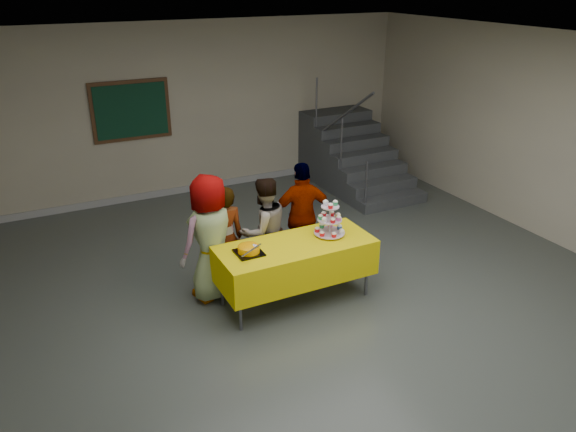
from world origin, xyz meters
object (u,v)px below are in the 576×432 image
at_px(schoolchild_b, 225,239).
at_px(schoolchild_d, 303,216).
at_px(schoolchild_a, 211,238).
at_px(bake_table, 296,260).
at_px(schoolchild_c, 264,231).
at_px(noticeboard, 131,111).
at_px(cupcake_stand, 330,222).
at_px(staircase, 350,157).
at_px(bear_cake, 249,249).

height_order(schoolchild_b, schoolchild_d, schoolchild_d).
bearing_deg(schoolchild_a, bake_table, 130.85).
bearing_deg(schoolchild_c, noticeboard, -85.29).
xyz_separation_m(cupcake_stand, staircase, (2.40, 3.29, -0.45)).
height_order(schoolchild_c, staircase, staircase).
relative_size(schoolchild_a, schoolchild_d, 1.07).
distance_m(schoolchild_b, noticeboard, 3.63).
height_order(schoolchild_a, schoolchild_d, schoolchild_a).
xyz_separation_m(bake_table, schoolchild_b, (-0.64, 0.66, 0.13)).
bearing_deg(bear_cake, staircase, 43.59).
xyz_separation_m(schoolchild_a, schoolchild_c, (0.73, 0.08, -0.09)).
xyz_separation_m(cupcake_stand, schoolchild_c, (-0.61, 0.59, -0.23)).
distance_m(bear_cake, staircase, 4.81).
bearing_deg(staircase, noticeboard, 167.65).
height_order(bake_table, schoolchild_d, schoolchild_d).
xyz_separation_m(bake_table, schoolchild_d, (0.50, 0.75, 0.18)).
relative_size(schoolchild_c, schoolchild_d, 0.95).
relative_size(bear_cake, schoolchild_a, 0.23).
distance_m(schoolchild_a, schoolchild_d, 1.37).
bearing_deg(cupcake_stand, schoolchild_c, 135.71).
xyz_separation_m(schoolchild_a, noticeboard, (-0.07, 3.61, 0.81)).
xyz_separation_m(cupcake_stand, schoolchild_b, (-1.13, 0.62, -0.25)).
relative_size(cupcake_stand, schoolchild_b, 0.32).
xyz_separation_m(cupcake_stand, schoolchild_d, (0.01, 0.71, -0.20)).
bearing_deg(schoolchild_c, bake_table, 93.15).
bearing_deg(schoolchild_c, schoolchild_b, -11.33).
xyz_separation_m(bake_table, schoolchild_a, (-0.86, 0.55, 0.24)).
bearing_deg(bake_table, bear_cake, 178.02).
distance_m(bake_table, schoolchild_d, 0.92).
relative_size(schoolchild_b, schoolchild_c, 0.98).
height_order(schoolchild_d, noticeboard, noticeboard).
bearing_deg(schoolchild_d, bear_cake, 46.81).
bearing_deg(bake_table, schoolchild_d, 56.53).
distance_m(bake_table, schoolchild_a, 1.05).
relative_size(cupcake_stand, schoolchild_a, 0.28).
height_order(bake_table, cupcake_stand, cupcake_stand).
height_order(cupcake_stand, staircase, staircase).
bearing_deg(schoolchild_d, staircase, -119.91).
bearing_deg(schoolchild_c, bear_cake, 44.65).
distance_m(schoolchild_c, noticeboard, 3.73).
relative_size(bake_table, schoolchild_d, 1.27).
bearing_deg(staircase, schoolchild_c, -138.13).
height_order(schoolchild_a, schoolchild_c, schoolchild_a).
xyz_separation_m(bear_cake, schoolchild_c, (0.46, 0.61, -0.12)).
relative_size(schoolchild_c, staircase, 0.59).
bearing_deg(noticeboard, schoolchild_a, -88.89).
distance_m(bear_cake, schoolchild_c, 0.78).
distance_m(staircase, noticeboard, 4.06).
bearing_deg(schoolchild_b, cupcake_stand, 153.89).
relative_size(bear_cake, staircase, 0.15).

